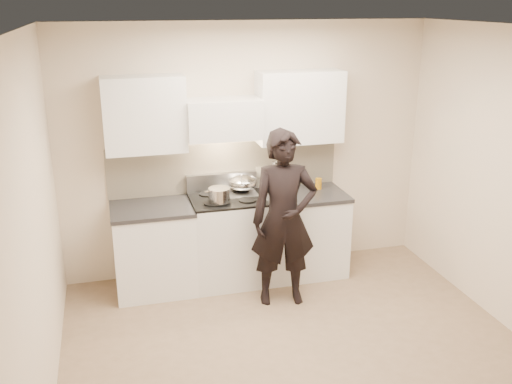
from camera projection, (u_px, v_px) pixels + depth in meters
ground_plane at (297, 348)px, 4.99m from camera, size 4.00×4.00×0.00m
room_shell at (280, 162)px, 4.80m from camera, size 4.04×3.54×2.70m
stove at (228, 239)px, 6.06m from camera, size 0.76×0.65×0.96m
counter_right at (301, 233)px, 6.27m from camera, size 0.92×0.67×0.92m
counter_left at (154, 248)px, 5.88m from camera, size 0.82×0.67×0.92m
wok at (242, 183)px, 6.06m from camera, size 0.31×0.39×0.25m
stock_pot at (219, 195)px, 5.72m from camera, size 0.31×0.25×0.15m
utensil_crock at (275, 181)px, 6.22m from camera, size 0.12×0.12×0.31m
spice_jar at (292, 186)px, 6.22m from camera, size 0.04×0.04×0.10m
oil_glass at (318, 184)px, 6.24m from camera, size 0.07×0.07×0.12m
person at (284, 219)px, 5.52m from camera, size 0.69×0.50×1.76m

